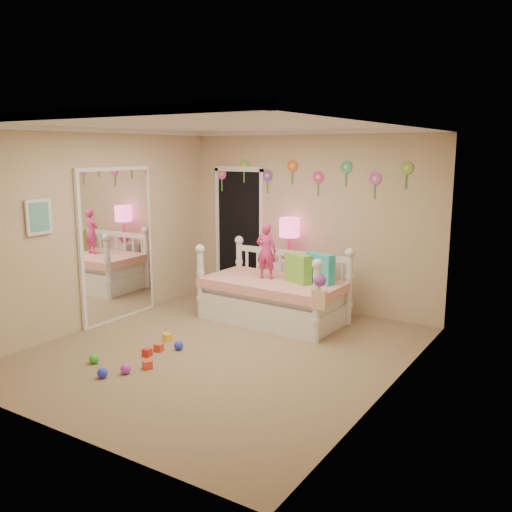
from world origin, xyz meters
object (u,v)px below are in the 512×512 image
Objects in this scene: daybed at (273,284)px; child at (266,251)px; nightstand at (289,285)px; table_lamp at (289,233)px.

child reaches higher than daybed.
nightstand is 0.78m from table_lamp.
daybed is 0.46m from child.
daybed is 0.95m from table_lamp.
table_lamp is (-0.15, 0.72, 0.60)m from daybed.
child is at bearing 178.30° from daybed.
child reaches higher than nightstand.
daybed is 2.84× the size of nightstand.
table_lamp reaches higher than daybed.
table_lamp is at bearing 104.16° from daybed.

